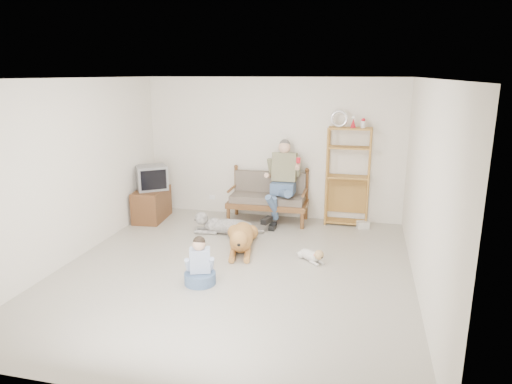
% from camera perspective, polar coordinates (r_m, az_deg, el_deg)
% --- Properties ---
extents(floor, '(5.50, 5.50, 0.00)m').
position_cam_1_polar(floor, '(6.68, -2.79, -9.85)').
color(floor, beige).
rests_on(floor, ground).
extents(ceiling, '(5.50, 5.50, 0.00)m').
position_cam_1_polar(ceiling, '(6.08, -3.12, 14.01)').
color(ceiling, white).
rests_on(ceiling, ground).
extents(wall_back, '(5.00, 0.00, 5.00)m').
position_cam_1_polar(wall_back, '(8.86, 2.07, 5.43)').
color(wall_back, silver).
rests_on(wall_back, ground).
extents(wall_front, '(5.00, 0.00, 5.00)m').
position_cam_1_polar(wall_front, '(3.80, -14.77, -7.71)').
color(wall_front, silver).
rests_on(wall_front, ground).
extents(wall_left, '(0.00, 5.50, 5.50)m').
position_cam_1_polar(wall_left, '(7.33, -22.06, 2.43)').
color(wall_left, silver).
rests_on(wall_left, ground).
extents(wall_right, '(0.00, 5.50, 5.50)m').
position_cam_1_polar(wall_right, '(6.05, 20.43, 0.17)').
color(wall_right, silver).
rests_on(wall_right, ground).
extents(loveseat, '(1.51, 0.72, 0.95)m').
position_cam_1_polar(loveseat, '(8.74, 1.57, -0.50)').
color(loveseat, brown).
rests_on(loveseat, ground).
extents(man, '(0.60, 0.86, 1.39)m').
position_cam_1_polar(man, '(8.44, 3.08, 0.62)').
color(man, slate).
rests_on(man, loveseat).
extents(etagere, '(0.81, 0.35, 2.13)m').
position_cam_1_polar(etagere, '(8.58, 11.38, 2.03)').
color(etagere, '#B18037').
rests_on(etagere, ground).
extents(book_stack, '(0.24, 0.20, 0.13)m').
position_cam_1_polar(book_stack, '(8.62, 13.21, -4.02)').
color(book_stack, white).
rests_on(book_stack, ground).
extents(tv_stand, '(0.58, 0.94, 0.60)m').
position_cam_1_polar(tv_stand, '(9.07, -12.93, -1.51)').
color(tv_stand, brown).
rests_on(tv_stand, ground).
extents(crt_tv, '(0.71, 0.69, 0.46)m').
position_cam_1_polar(crt_tv, '(8.94, -12.91, 1.77)').
color(crt_tv, slate).
rests_on(crt_tv, tv_stand).
extents(wall_outlet, '(0.12, 0.02, 0.08)m').
position_cam_1_polar(wall_outlet, '(9.39, -5.50, -0.65)').
color(wall_outlet, white).
rests_on(wall_outlet, ground).
extents(golden_retriever, '(0.60, 1.55, 0.48)m').
position_cam_1_polar(golden_retriever, '(7.39, -1.85, -5.72)').
color(golden_retriever, '#C39143').
rests_on(golden_retriever, ground).
extents(shaggy_dog, '(1.29, 0.41, 0.38)m').
position_cam_1_polar(shaggy_dog, '(8.13, -4.21, -4.14)').
color(shaggy_dog, white).
rests_on(shaggy_dog, ground).
extents(terrier, '(0.48, 0.45, 0.23)m').
position_cam_1_polar(terrier, '(7.01, 7.05, -7.87)').
color(terrier, silver).
rests_on(terrier, ground).
extents(child, '(0.43, 0.43, 0.68)m').
position_cam_1_polar(child, '(6.26, -7.03, -9.24)').
color(child, slate).
rests_on(child, ground).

